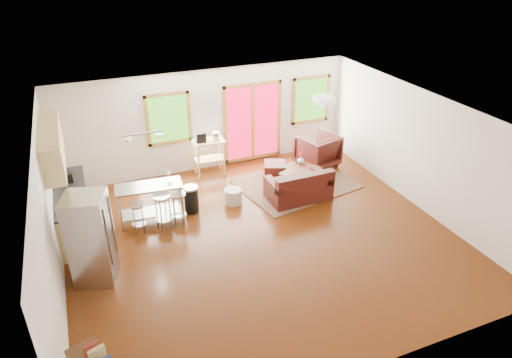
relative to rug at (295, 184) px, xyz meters
name	(u,v)px	position (x,y,z in m)	size (l,w,h in m)	color
floor	(262,238)	(-1.65, -1.76, -0.02)	(7.50, 7.00, 0.02)	#361605
ceiling	(262,116)	(-1.65, -1.76, 2.60)	(7.50, 7.00, 0.02)	white
back_wall	(208,120)	(-1.65, 1.75, 1.29)	(7.50, 0.02, 2.60)	silver
left_wall	(49,223)	(-5.41, -1.76, 1.29)	(0.02, 7.00, 2.60)	silver
right_wall	(421,150)	(2.11, -1.76, 1.29)	(0.02, 7.00, 2.60)	silver
front_wall	(370,302)	(-1.65, -5.27, 1.29)	(7.50, 0.02, 2.60)	silver
window_left	(169,119)	(-2.65, 1.70, 1.49)	(1.10, 0.05, 1.30)	#265913
french_doors	(253,122)	(-0.45, 1.70, 1.09)	(1.60, 0.05, 2.10)	#B70D2D
window_right	(311,100)	(1.25, 1.70, 1.49)	(1.10, 0.05, 1.30)	#265913
rug	(295,184)	(0.00, 0.00, 0.00)	(2.65, 2.04, 0.03)	#415334
loveseat	(299,188)	(-0.25, -0.67, 0.29)	(1.43, 0.83, 0.76)	black
coffee_table	(301,172)	(0.10, -0.06, 0.33)	(1.15, 0.95, 0.40)	#36200D
armchair	(317,149)	(1.00, 0.74, 0.47)	(0.93, 0.87, 0.96)	black
ottoman	(275,170)	(-0.28, 0.61, 0.17)	(0.54, 0.54, 0.36)	black
pouf	(233,196)	(-1.72, -0.25, 0.16)	(0.40, 0.40, 0.35)	beige
vase	(301,159)	(0.28, 0.30, 0.50)	(0.18, 0.19, 0.31)	silver
book	(307,163)	(0.29, -0.02, 0.52)	(0.21, 0.03, 0.28)	maroon
cabinets	(67,192)	(-5.13, -0.05, 0.91)	(0.64, 2.24, 2.30)	tan
refrigerator	(91,239)	(-4.82, -1.78, 0.83)	(0.83, 0.82, 1.68)	#B7BABC
island	(150,197)	(-3.57, -0.30, 0.58)	(1.41, 0.67, 0.86)	#B7BABC
cup	(168,173)	(-3.11, -0.15, 0.99)	(0.11, 0.09, 0.11)	white
bar_stool_a	(137,211)	(-3.90, -0.62, 0.48)	(0.35, 0.35, 0.67)	#B7BABC
bar_stool_b	(162,204)	(-3.39, -0.69, 0.58)	(0.46, 0.46, 0.80)	#B7BABC
bar_stool_c	(178,202)	(-3.06, -0.61, 0.52)	(0.38, 0.38, 0.72)	#B7BABC
trash_can	(191,199)	(-2.68, -0.23, 0.29)	(0.34, 0.34, 0.61)	black
kitchen_cart	(208,145)	(-1.80, 1.34, 0.79)	(0.79, 0.52, 1.18)	tan
ceiling_flush	(324,99)	(-0.05, -1.16, 2.52)	(0.35, 0.35, 0.12)	white
pendant_light	(144,138)	(-3.55, -0.26, 1.88)	(0.80, 0.18, 0.79)	gray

